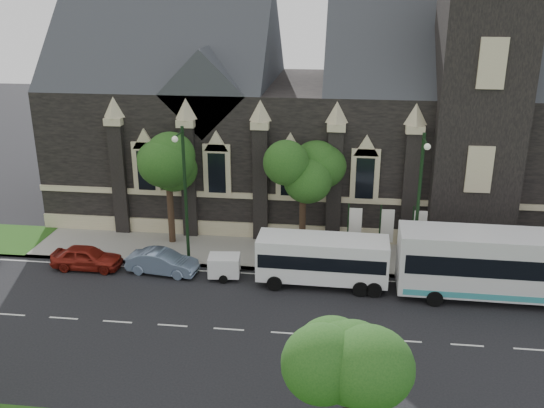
% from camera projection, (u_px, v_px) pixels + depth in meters
% --- Properties ---
extents(ground, '(160.00, 160.00, 0.00)m').
position_uv_depth(ground, '(229.00, 329.00, 30.76)').
color(ground, black).
rests_on(ground, ground).
extents(sidewalk, '(80.00, 5.00, 0.15)m').
position_uv_depth(sidewalk, '(256.00, 252.00, 39.61)').
color(sidewalk, '#9C978D').
rests_on(sidewalk, ground).
extents(museum, '(40.00, 17.70, 29.90)m').
position_uv_depth(museum, '(340.00, 108.00, 44.94)').
color(museum, black).
rests_on(museum, ground).
extents(tree_park_east, '(3.40, 3.40, 6.28)m').
position_uv_depth(tree_park_east, '(354.00, 370.00, 19.77)').
color(tree_park_east, black).
rests_on(tree_park_east, ground).
extents(tree_walk_right, '(4.08, 4.08, 7.80)m').
position_uv_depth(tree_walk_right, '(307.00, 166.00, 38.42)').
color(tree_walk_right, black).
rests_on(tree_walk_right, ground).
extents(tree_walk_left, '(3.91, 3.91, 7.64)m').
position_uv_depth(tree_walk_left, '(172.00, 163.00, 39.48)').
color(tree_walk_left, black).
rests_on(tree_walk_left, ground).
extents(street_lamp_near, '(0.36, 1.88, 9.00)m').
position_uv_depth(street_lamp_near, '(419.00, 199.00, 34.49)').
color(street_lamp_near, black).
rests_on(street_lamp_near, ground).
extents(street_lamp_mid, '(0.36, 1.88, 9.00)m').
position_uv_depth(street_lamp_mid, '(184.00, 190.00, 36.12)').
color(street_lamp_mid, black).
rests_on(street_lamp_mid, ground).
extents(banner_flag_left, '(0.90, 0.10, 4.00)m').
position_uv_depth(banner_flag_left, '(352.00, 228.00, 37.63)').
color(banner_flag_left, black).
rests_on(banner_flag_left, ground).
extents(banner_flag_center, '(0.90, 0.10, 4.00)m').
position_uv_depth(banner_flag_center, '(384.00, 229.00, 37.40)').
color(banner_flag_center, black).
rests_on(banner_flag_center, ground).
extents(banner_flag_right, '(0.90, 0.10, 4.00)m').
position_uv_depth(banner_flag_right, '(417.00, 231.00, 37.17)').
color(banner_flag_right, black).
rests_on(banner_flag_right, ground).
extents(tour_coach, '(13.57, 3.25, 3.95)m').
position_uv_depth(tour_coach, '(522.00, 265.00, 33.04)').
color(tour_coach, silver).
rests_on(tour_coach, ground).
extents(shuttle_bus, '(7.70, 2.81, 2.95)m').
position_uv_depth(shuttle_bus, '(323.00, 258.00, 34.96)').
color(shuttle_bus, white).
rests_on(shuttle_bus, ground).
extents(box_trailer, '(2.78, 1.64, 1.45)m').
position_uv_depth(box_trailer, '(224.00, 266.00, 35.99)').
color(box_trailer, silver).
rests_on(box_trailer, ground).
extents(sedan, '(4.59, 2.09, 1.46)m').
position_uv_depth(sedan, '(162.00, 262.00, 36.67)').
color(sedan, '#7186A3').
rests_on(sedan, ground).
extents(car_far_red, '(4.39, 1.78, 1.49)m').
position_uv_depth(car_far_red, '(87.00, 257.00, 37.28)').
color(car_far_red, maroon).
rests_on(car_far_red, ground).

